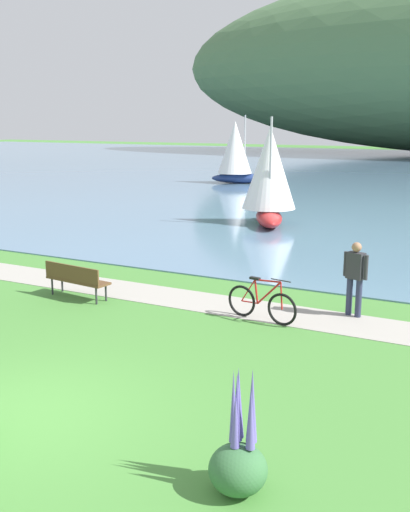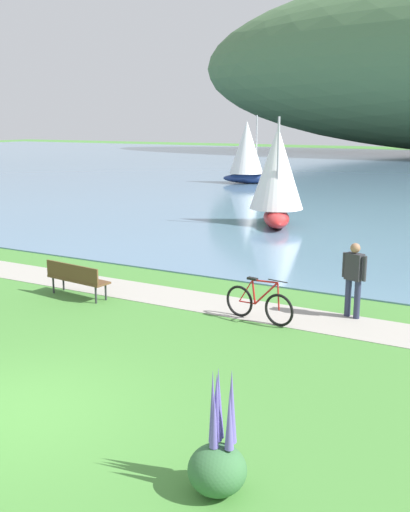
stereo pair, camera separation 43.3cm
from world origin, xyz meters
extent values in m
plane|color=#478438|center=(0.00, 0.00, 0.00)|extent=(200.00, 200.00, 0.00)
cube|color=#A39E93|center=(0.00, 6.42, 0.01)|extent=(60.00, 1.50, 0.01)
cube|color=brown|center=(-3.21, 5.34, 0.45)|extent=(1.84, 0.68, 0.05)
cube|color=brown|center=(-3.23, 5.13, 0.68)|extent=(1.79, 0.24, 0.40)
cylinder|color=#2D2D33|center=(-3.95, 5.59, 0.23)|extent=(0.05, 0.05, 0.45)
cylinder|color=#2D2D33|center=(-2.43, 5.42, 0.23)|extent=(0.05, 0.05, 0.45)
cylinder|color=#2D2D33|center=(-3.99, 5.25, 0.23)|extent=(0.05, 0.05, 0.45)
cylinder|color=#2D2D33|center=(-2.47, 5.08, 0.23)|extent=(0.05, 0.05, 0.45)
torus|color=black|center=(2.05, 5.69, 0.36)|extent=(0.72, 0.19, 0.72)
torus|color=black|center=(1.01, 5.88, 0.36)|extent=(0.72, 0.19, 0.72)
cylinder|color=red|center=(1.71, 5.75, 0.67)|extent=(0.60, 0.15, 0.61)
cylinder|color=red|center=(1.67, 5.76, 0.94)|extent=(0.65, 0.15, 0.09)
cylinder|color=red|center=(1.39, 5.81, 0.65)|extent=(0.13, 0.07, 0.54)
cylinder|color=red|center=(1.22, 5.84, 0.37)|extent=(0.43, 0.10, 0.05)
cylinder|color=red|center=(1.18, 5.85, 0.64)|extent=(0.37, 0.09, 0.56)
cylinder|color=red|center=(2.02, 5.70, 0.66)|extent=(0.09, 0.05, 0.60)
cube|color=black|center=(1.35, 5.82, 0.94)|extent=(0.25, 0.14, 0.05)
cylinder|color=black|center=(2.00, 5.70, 1.00)|extent=(0.48, 0.11, 0.02)
cylinder|color=#282D47|center=(3.15, 7.08, 0.44)|extent=(0.14, 0.14, 0.88)
cylinder|color=#282D47|center=(3.37, 7.00, 0.44)|extent=(0.14, 0.14, 0.88)
cube|color=#2D2D33|center=(3.26, 7.04, 1.18)|extent=(0.43, 0.33, 0.60)
sphere|color=#9E7051|center=(3.26, 7.04, 1.60)|extent=(0.22, 0.22, 0.22)
cylinder|color=#2D2D33|center=(3.01, 7.12, 1.18)|extent=(0.09, 0.09, 0.56)
cylinder|color=#2D2D33|center=(3.51, 6.96, 1.18)|extent=(0.09, 0.09, 0.56)
ellipsoid|color=#386B3D|center=(3.70, -0.24, 0.30)|extent=(0.71, 0.71, 0.60)
cylinder|color=#386B3D|center=(3.67, -0.27, 0.54)|extent=(0.02, 0.02, 0.12)
cone|color=#6B5BB7|center=(3.67, -0.27, 0.95)|extent=(0.11, 0.11, 0.70)
cylinder|color=#386B3D|center=(3.62, -0.11, 0.54)|extent=(0.02, 0.02, 0.12)
cone|color=#6B5BB7|center=(3.62, -0.11, 1.03)|extent=(0.13, 0.13, 0.86)
cylinder|color=#386B3D|center=(3.84, -0.22, 0.54)|extent=(0.02, 0.02, 0.12)
cone|color=#6B5BB7|center=(3.84, -0.22, 0.97)|extent=(0.11, 0.11, 0.74)
cylinder|color=#386B3D|center=(3.79, -0.06, 0.54)|extent=(0.02, 0.02, 0.12)
cone|color=#6B5BB7|center=(3.79, -0.06, 1.06)|extent=(0.14, 0.14, 0.92)
cylinder|color=#386B3D|center=(3.60, -0.04, 0.54)|extent=(0.02, 0.02, 0.12)
cone|color=#6B5BB7|center=(3.60, -0.04, 1.05)|extent=(0.14, 0.14, 0.89)
cylinder|color=#386B3D|center=(3.60, -0.17, 0.54)|extent=(0.02, 0.02, 0.12)
cone|color=#6B5BB7|center=(3.60, -0.17, 1.06)|extent=(0.10, 0.10, 0.92)
ellipsoid|color=#B22323|center=(-2.88, 17.39, 0.37)|extent=(2.56, 3.89, 0.66)
cylinder|color=#B2B2B2|center=(-2.76, 17.12, 2.60)|extent=(0.09, 0.09, 3.79)
cone|color=white|center=(-3.03, 17.71, 2.41)|extent=(2.99, 2.99, 3.41)
ellipsoid|color=navy|center=(-11.10, 32.69, 0.39)|extent=(4.10, 2.52, 0.69)
cylinder|color=#B2B2B2|center=(-10.82, 32.81, 2.72)|extent=(0.10, 0.10, 3.97)
cone|color=white|center=(-11.45, 32.55, 2.52)|extent=(3.06, 3.06, 3.57)
camera|label=1|loc=(6.32, -6.13, 4.34)|focal=42.46mm
camera|label=2|loc=(6.70, -5.92, 4.34)|focal=42.46mm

